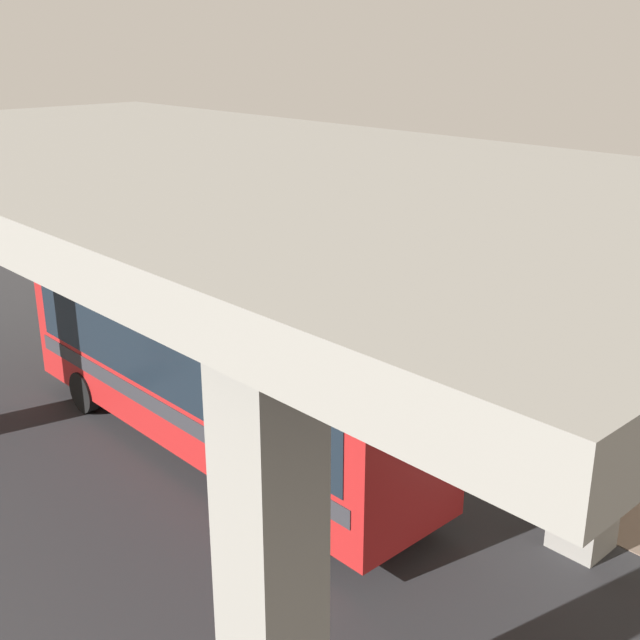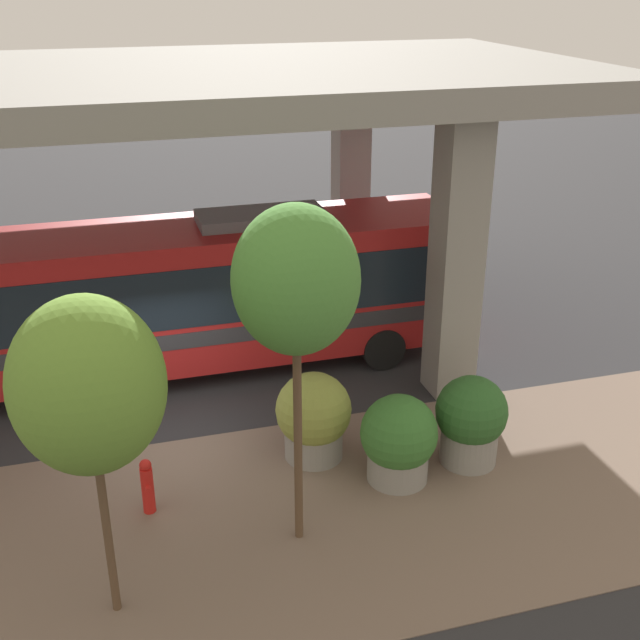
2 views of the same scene
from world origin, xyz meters
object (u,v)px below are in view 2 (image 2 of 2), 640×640
at_px(planter_middle, 314,417).
at_px(street_tree_near, 296,282).
at_px(planter_back, 471,420).
at_px(street_tree_far, 88,386).
at_px(bus, 215,287).
at_px(fire_hydrant, 147,486).
at_px(planter_front, 399,440).

relative_size(planter_middle, street_tree_near, 0.31).
distance_m(planter_back, street_tree_far, 7.44).
bearing_deg(planter_middle, bus, 14.32).
relative_size(fire_hydrant, planter_back, 0.60).
xyz_separation_m(bus, planter_middle, (-4.30, -1.10, -1.10)).
bearing_deg(planter_back, planter_middle, 70.64).
height_order(fire_hydrant, planter_front, planter_front).
bearing_deg(bus, fire_hydrant, 158.11).
bearing_deg(bus, street_tree_near, -177.99).
xyz_separation_m(fire_hydrant, planter_middle, (0.85, -3.16, 0.34)).
bearing_deg(planter_middle, street_tree_far, 128.30).
xyz_separation_m(fire_hydrant, planter_front, (-0.28, -4.43, 0.30)).
xyz_separation_m(planter_back, street_tree_near, (-1.23, 3.62, 3.59)).
bearing_deg(street_tree_far, planter_front, -69.57).
distance_m(fire_hydrant, street_tree_far, 3.90).
bearing_deg(bus, street_tree_far, 159.51).
xyz_separation_m(bus, planter_front, (-5.42, -2.36, -1.14)).
xyz_separation_m(bus, fire_hydrant, (-5.15, 2.07, -1.44)).
bearing_deg(street_tree_near, planter_front, -63.41).
height_order(bus, planter_middle, bus).
distance_m(fire_hydrant, planter_back, 5.93).
distance_m(planter_front, street_tree_near, 4.37).
distance_m(bus, street_tree_near, 6.97).
distance_m(bus, planter_front, 6.02).
xyz_separation_m(street_tree_near, street_tree_far, (-0.83, 2.96, -0.79)).
distance_m(bus, street_tree_far, 8.01).
bearing_deg(planter_front, planter_back, -83.80).
height_order(bus, planter_front, bus).
bearing_deg(planter_middle, planter_front, -131.77).
height_order(planter_middle, street_tree_far, street_tree_far).
bearing_deg(fire_hydrant, bus, -21.89).
bearing_deg(planter_middle, street_tree_near, 158.40).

